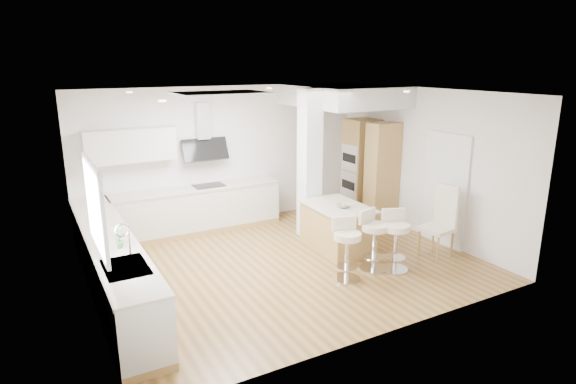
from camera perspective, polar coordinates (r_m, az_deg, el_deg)
ground at (r=8.14m, az=-0.39°, el=-8.38°), size 6.00×6.00×0.00m
ceiling at (r=8.14m, az=-0.39°, el=-8.38°), size 6.00×5.00×0.02m
wall_back at (r=9.91m, az=-7.36°, el=4.27°), size 6.00×0.04×2.80m
wall_left at (r=6.84m, az=-23.09°, el=-1.82°), size 0.04×5.00×2.80m
wall_right at (r=9.46m, az=15.78°, el=3.30°), size 0.04×5.00×2.80m
skylight at (r=7.69m, az=-7.91°, el=11.43°), size 4.10×2.10×0.06m
window_left at (r=5.90m, az=-21.95°, el=-1.31°), size 0.06×1.28×1.07m
doorway_right at (r=9.13m, az=18.11°, el=0.11°), size 0.05×1.00×2.10m
counter_left at (r=7.39m, az=-20.21°, el=-8.05°), size 0.63×4.50×1.35m
counter_back at (r=9.52m, az=-11.71°, el=-0.73°), size 3.62×0.63×2.50m
pillar at (r=9.00m, az=2.57°, el=3.28°), size 0.35×0.35×2.80m
soffit at (r=9.79m, az=6.60°, el=11.25°), size 1.78×2.20×0.40m
oven_column at (r=10.22m, az=9.54°, el=2.51°), size 0.63×1.21×2.10m
peninsula at (r=8.61m, az=5.88°, el=-4.17°), size 0.92×1.37×0.88m
bar_stool_a at (r=7.41m, az=6.97°, el=-6.37°), size 0.54×0.54×0.97m
bar_stool_b at (r=7.82m, az=10.09°, el=-5.28°), size 0.54×0.54×0.99m
bar_stool_c at (r=7.87m, az=12.61°, el=-5.24°), size 0.57×0.57×0.99m
dining_chair at (r=8.61m, az=17.71°, el=-3.05°), size 0.54×0.54×1.25m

